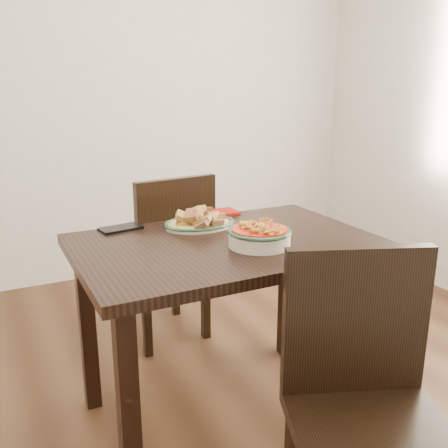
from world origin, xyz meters
name	(u,v)px	position (x,y,z in m)	size (l,w,h in m)	color
floor	(250,399)	(0.00, 0.00, 0.00)	(3.50, 3.50, 0.00)	#382112
wall_back	(124,87)	(0.00, 1.75, 1.30)	(3.50, 0.10, 2.60)	beige
dining_table	(226,268)	(-0.13, -0.03, 0.64)	(1.12, 0.74, 0.75)	black
chair_far	(168,251)	(-0.12, 0.66, 0.50)	(0.47, 0.47, 0.89)	black
chair_near	(365,395)	(-0.06, -0.74, 0.50)	(0.54, 0.54, 0.89)	black
fish_plate	(199,216)	(-0.14, 0.19, 0.79)	(0.29, 0.23, 0.11)	beige
noodle_bowl	(259,234)	(-0.05, -0.14, 0.79)	(0.24, 0.24, 0.08)	beige
smartphone	(121,228)	(-0.45, 0.30, 0.76)	(0.17, 0.09, 0.01)	black
napkin	(222,212)	(0.03, 0.34, 0.76)	(0.14, 0.11, 0.01)	#9A140B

